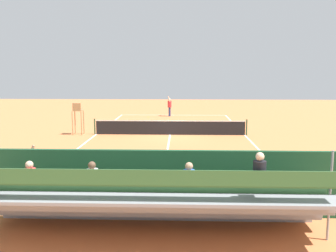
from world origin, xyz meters
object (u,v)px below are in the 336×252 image
object	(u,v)px
tennis_net	(170,127)
courtside_bench	(239,190)
tennis_racket	(163,116)
line_judge	(31,174)
bleacher_stand	(147,201)
tennis_ball_far	(193,121)
umpire_chair	(78,115)
tennis_ball_near	(148,117)
tennis_player	(170,105)
equipment_bag	(172,202)

from	to	relation	value
tennis_net	courtside_bench	xyz separation A→B (m)	(-2.59, 13.27, 0.06)
tennis_racket	line_judge	size ratio (longest dim) A/B	0.30
bleacher_stand	line_judge	size ratio (longest dim) A/B	4.70
tennis_ball_far	line_judge	world-z (taller)	line_judge
tennis_net	umpire_chair	size ratio (longest dim) A/B	4.81
bleacher_stand	tennis_racket	xyz separation A→B (m)	(0.88, -25.68, -0.92)
umpire_chair	tennis_racket	distance (m)	11.72
tennis_ball_near	tennis_ball_far	world-z (taller)	same
tennis_player	tennis_racket	world-z (taller)	tennis_player
umpire_chair	tennis_racket	xyz separation A→B (m)	(-5.18, -10.43, -1.30)
umpire_chair	line_judge	size ratio (longest dim) A/B	1.11
tennis_ball_near	equipment_bag	bearing A→B (deg)	96.90
courtside_bench	tennis_ball_far	world-z (taller)	courtside_bench
tennis_net	tennis_ball_near	distance (m)	9.45
bleacher_stand	line_judge	xyz separation A→B (m)	(3.93, -2.10, 0.08)
umpire_chair	tennis_ball_near	bearing A→B (deg)	-112.89
bleacher_stand	tennis_racket	distance (m)	25.71
equipment_bag	tennis_racket	world-z (taller)	equipment_bag
bleacher_stand	tennis_ball_far	world-z (taller)	bleacher_stand
equipment_bag	tennis_player	distance (m)	23.53
tennis_ball_near	tennis_ball_far	size ratio (longest dim) A/B	1.00
tennis_player	courtside_bench	bearing A→B (deg)	97.18
equipment_bag	line_judge	size ratio (longest dim) A/B	0.47
courtside_bench	equipment_bag	world-z (taller)	courtside_bench
bleacher_stand	equipment_bag	size ratio (longest dim) A/B	10.07
umpire_chair	tennis_player	bearing A→B (deg)	-119.78
umpire_chair	courtside_bench	size ratio (longest dim) A/B	1.19
tennis_net	tennis_ball_far	size ratio (longest dim) A/B	156.06
tennis_racket	bleacher_stand	bearing A→B (deg)	91.95
equipment_bag	tennis_racket	xyz separation A→B (m)	(1.46, -23.71, -0.16)
tennis_net	tennis_racket	xyz separation A→B (m)	(1.02, -10.31, -0.49)
courtside_bench	line_judge	distance (m)	6.67
bleacher_stand	tennis_ball_near	xyz separation A→B (m)	(2.14, -24.52, -0.91)
umpire_chair	tennis_ball_near	size ratio (longest dim) A/B	32.42
umpire_chair	line_judge	distance (m)	13.33
line_judge	equipment_bag	bearing A→B (deg)	178.35
equipment_bag	line_judge	xyz separation A→B (m)	(4.51, -0.13, 0.84)
tennis_player	tennis_ball_near	bearing A→B (deg)	26.10
tennis_net	bleacher_stand	world-z (taller)	bleacher_stand
tennis_racket	tennis_ball_far	xyz separation A→B (m)	(-2.80, 3.45, 0.02)
bleacher_stand	courtside_bench	distance (m)	3.47
tennis_racket	tennis_ball_near	size ratio (longest dim) A/B	8.70
line_judge	courtside_bench	bearing A→B (deg)	179.99
tennis_ball_near	tennis_ball_far	xyz separation A→B (m)	(-4.07, 2.30, 0.00)
tennis_net	bleacher_stand	size ratio (longest dim) A/B	1.14
tennis_ball_far	line_judge	size ratio (longest dim) A/B	0.03
umpire_chair	tennis_racket	bearing A→B (deg)	-116.43
courtside_bench	tennis_ball_far	distance (m)	20.15
umpire_chair	equipment_bag	bearing A→B (deg)	116.58
bleacher_stand	tennis_player	size ratio (longest dim) A/B	4.70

